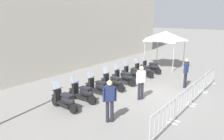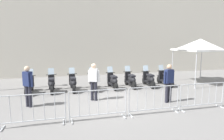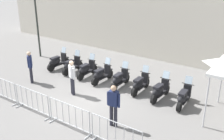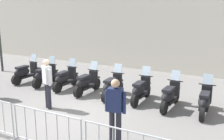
{
  "view_description": "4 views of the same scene",
  "coord_description": "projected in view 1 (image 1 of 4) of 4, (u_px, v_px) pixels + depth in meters",
  "views": [
    {
      "loc": [
        -9.79,
        -4.66,
        4.12
      ],
      "look_at": [
        -0.38,
        2.3,
        1.11
      ],
      "focal_mm": 34.11,
      "sensor_mm": 36.0,
      "label": 1
    },
    {
      "loc": [
        -2.38,
        -8.41,
        2.69
      ],
      "look_at": [
        0.54,
        2.03,
        1.12
      ],
      "focal_mm": 30.75,
      "sensor_mm": 36.0,
      "label": 2
    },
    {
      "loc": [
        7.22,
        -8.43,
        5.83
      ],
      "look_at": [
        0.27,
        1.91,
        0.95
      ],
      "focal_mm": 42.46,
      "sensor_mm": 36.0,
      "label": 3
    },
    {
      "loc": [
        5.13,
        -6.71,
        3.47
      ],
      "look_at": [
        0.9,
        1.56,
        1.25
      ],
      "focal_mm": 43.53,
      "sensor_mm": 36.0,
      "label": 4
    }
  ],
  "objects": [
    {
      "name": "officer_mid_plaza",
      "position": [
        110.0,
        99.0,
        8.26
      ],
      "size": [
        0.43,
        0.41,
        1.73
      ],
      "color": "#23232D",
      "rests_on": "ground"
    },
    {
      "name": "officer_near_row_end",
      "position": [
        141.0,
        81.0,
        10.52
      ],
      "size": [
        0.49,
        0.37,
        1.73
      ],
      "color": "#23232D",
      "rests_on": "ground"
    },
    {
      "name": "barrier_segment_3",
      "position": [
        209.0,
        79.0,
        12.41
      ],
      "size": [
        2.04,
        0.47,
        1.07
      ],
      "color": "#B2B5B7",
      "rests_on": "ground"
    },
    {
      "name": "officer_by_barriers",
      "position": [
        186.0,
        71.0,
        12.3
      ],
      "size": [
        0.55,
        0.26,
        1.73
      ],
      "color": "#23232D",
      "rests_on": "ground"
    },
    {
      "name": "motorcycle_4",
      "position": [
        124.0,
        78.0,
        12.92
      ],
      "size": [
        0.56,
        1.72,
        1.24
      ],
      "color": "black",
      "rests_on": "ground"
    },
    {
      "name": "motorcycle_5",
      "position": [
        133.0,
        73.0,
        13.84
      ],
      "size": [
        0.56,
        1.72,
        1.24
      ],
      "color": "black",
      "rests_on": "ground"
    },
    {
      "name": "motorcycle_6",
      "position": [
        143.0,
        70.0,
        14.63
      ],
      "size": [
        0.56,
        1.73,
        1.24
      ],
      "color": "black",
      "rests_on": "ground"
    },
    {
      "name": "ground_plane",
      "position": [
        151.0,
        95.0,
        11.33
      ],
      "size": [
        120.0,
        120.0,
        0.0
      ],
      "primitive_type": "plane",
      "color": "slate"
    },
    {
      "name": "barrier_segment_2",
      "position": [
        199.0,
        89.0,
        10.78
      ],
      "size": [
        2.04,
        0.47,
        1.07
      ],
      "color": "#B2B5B7",
      "rests_on": "ground"
    },
    {
      "name": "canopy_tent",
      "position": [
        166.0,
        36.0,
        16.91
      ],
      "size": [
        2.65,
        2.65,
        2.91
      ],
      "color": "silver",
      "rests_on": "ground"
    },
    {
      "name": "barrier_segment_0",
      "position": [
        163.0,
        120.0,
        7.51
      ],
      "size": [
        2.04,
        0.47,
        1.07
      ],
      "color": "#B2B5B7",
      "rests_on": "ground"
    },
    {
      "name": "motorcycle_3",
      "position": [
        113.0,
        82.0,
        12.02
      ],
      "size": [
        0.56,
        1.73,
        1.24
      ],
      "color": "black",
      "rests_on": "ground"
    },
    {
      "name": "motorcycle_7",
      "position": [
        151.0,
        67.0,
        15.52
      ],
      "size": [
        0.56,
        1.72,
        1.24
      ],
      "color": "black",
      "rests_on": "ground"
    },
    {
      "name": "barrier_segment_1",
      "position": [
        184.0,
        102.0,
        9.15
      ],
      "size": [
        2.04,
        0.47,
        1.07
      ],
      "color": "#B2B5B7",
      "rests_on": "ground"
    },
    {
      "name": "motorcycle_1",
      "position": [
        83.0,
        93.0,
        10.35
      ],
      "size": [
        0.56,
        1.72,
        1.24
      ],
      "color": "black",
      "rests_on": "ground"
    },
    {
      "name": "motorcycle_0",
      "position": [
        65.0,
        100.0,
        9.46
      ],
      "size": [
        0.56,
        1.73,
        1.24
      ],
      "color": "black",
      "rests_on": "ground"
    },
    {
      "name": "motorcycle_2",
      "position": [
        99.0,
        87.0,
        11.21
      ],
      "size": [
        0.56,
        1.72,
        1.24
      ],
      "color": "black",
      "rests_on": "ground"
    }
  ]
}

